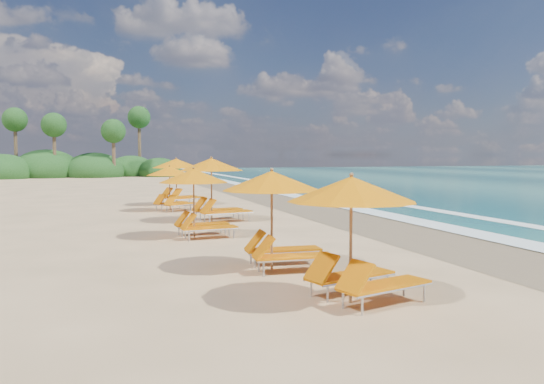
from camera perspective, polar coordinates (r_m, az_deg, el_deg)
name	(u,v)px	position (r m, az deg, el deg)	size (l,w,h in m)	color
ground	(272,228)	(17.92, 0.00, -3.83)	(160.00, 160.00, 0.00)	tan
wet_sand	(378,223)	(19.51, 11.26, -3.25)	(4.00, 160.00, 0.01)	olive
surf_foam	(442,219)	(20.95, 17.73, -2.81)	(4.00, 160.00, 0.01)	white
station_0	(358,230)	(8.93, 9.25, -4.00)	(2.68, 2.60, 2.15)	olive
station_1	(279,213)	(11.34, 0.79, -2.22)	(2.43, 2.27, 2.16)	olive
station_2	(199,198)	(15.87, -7.82, -0.63)	(2.37, 2.23, 2.09)	olive
station_3	(216,185)	(19.68, -6.00, 0.77)	(2.84, 2.70, 2.39)	olive
station_4	(173,185)	(23.60, -10.61, 0.72)	(2.68, 2.68, 2.00)	olive
station_5	(180,178)	(26.29, -9.87, 1.46)	(3.02, 2.99, 2.32)	olive
treeline	(57,168)	(62.57, -22.06, 2.38)	(25.80, 8.80, 9.74)	#163D14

